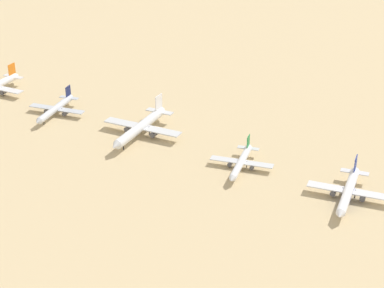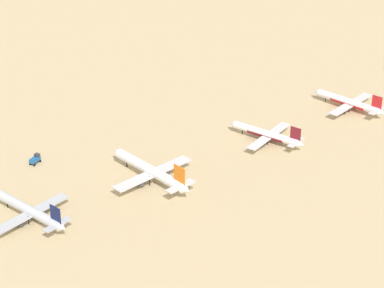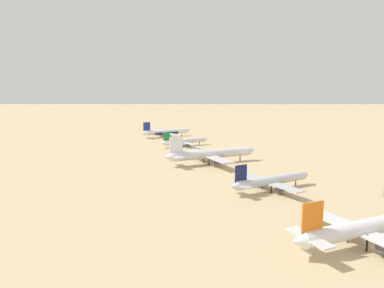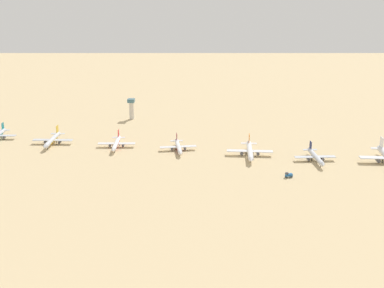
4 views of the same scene
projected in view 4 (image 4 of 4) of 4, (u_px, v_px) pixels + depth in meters
ground_plane at (247, 156)px, 396.48m from camera, size 2753.24×2753.24×0.00m
parked_jet_1 at (52, 140)px, 425.32m from camera, size 43.95×35.62×12.70m
parked_jet_2 at (116, 143)px, 417.08m from camera, size 40.23×32.69×11.60m
parked_jet_3 at (178, 147)px, 409.10m from camera, size 38.65×31.63×11.19m
parked_jet_4 at (250, 151)px, 396.15m from camera, size 47.09×38.17×13.60m
parked_jet_5 at (316, 157)px, 384.42m from camera, size 41.00×33.40×11.82m
service_truck at (289, 175)px, 352.62m from camera, size 4.09×5.66×3.90m
control_tower at (131, 108)px, 503.34m from camera, size 7.20×7.20×21.80m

